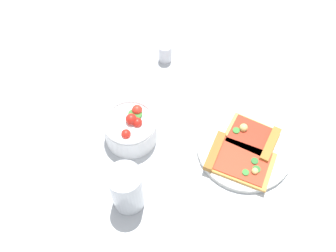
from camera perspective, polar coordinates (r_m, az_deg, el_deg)
The scene contains 7 objects.
ground_plane at distance 0.91m, azimuth 10.28°, elevation -3.36°, with size 2.40×2.40×0.00m, color #B2B7BC.
plate at distance 0.91m, azimuth 11.23°, elevation -3.43°, with size 0.22×0.22×0.01m, color silver.
pizza_slice_near at distance 0.91m, azimuth 12.65°, elevation -1.71°, with size 0.13×0.14×0.03m.
pizza_slice_far at distance 0.88m, azimuth 10.01°, elevation -4.92°, with size 0.14×0.17×0.02m.
salad_bowl at distance 0.89m, azimuth -5.54°, elevation -0.31°, with size 0.12×0.12×0.09m.
soda_glass at distance 0.80m, azimuth -6.04°, elevation -9.36°, with size 0.07×0.07×0.13m.
pepper_shaker at distance 1.03m, azimuth -0.42°, elevation 10.95°, with size 0.03×0.03×0.06m.
Camera 1 is at (-0.43, 0.15, 0.79)m, focal length 41.36 mm.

